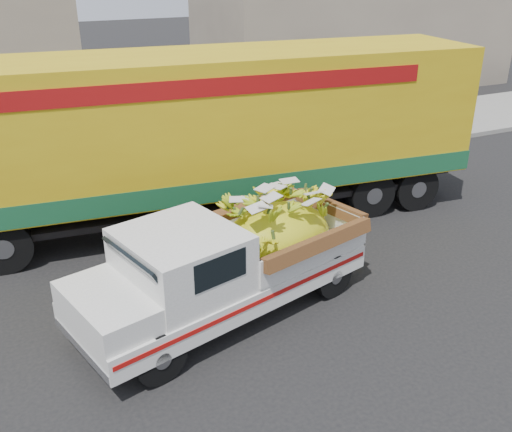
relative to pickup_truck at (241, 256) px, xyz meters
name	(u,v)px	position (x,y,z in m)	size (l,w,h in m)	color
ground	(161,321)	(-1.45, 0.11, -0.96)	(100.00, 100.00, 0.00)	black
curb	(92,197)	(-1.45, 5.99, -0.89)	(60.00, 0.25, 0.15)	gray
sidewalk	(77,171)	(-1.45, 8.09, -0.89)	(60.00, 4.00, 0.14)	gray
building_right	(356,19)	(12.55, 14.99, 2.04)	(14.00, 6.00, 6.00)	gray
pickup_truck	(241,256)	(0.00, 0.00, 0.00)	(5.41, 3.06, 1.79)	black
semi_trailer	(215,131)	(0.97, 3.54, 1.16)	(12.04, 3.83, 3.80)	black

